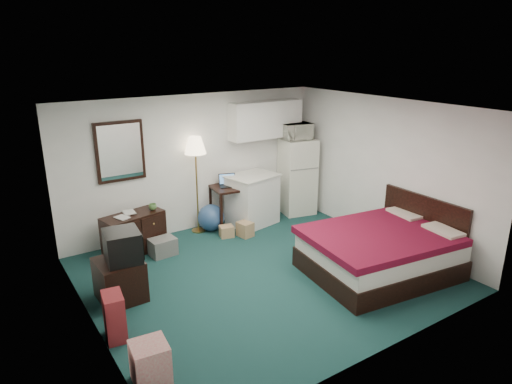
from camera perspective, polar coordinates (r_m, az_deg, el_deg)
floor at (r=7.05m, az=0.95°, el=-10.18°), size 5.00×4.50×0.01m
ceiling at (r=6.26m, az=1.07°, el=10.41°), size 5.00×4.50×0.01m
walls at (r=6.55m, az=1.01°, el=-0.50°), size 5.01×4.51×2.50m
mirror at (r=7.83m, az=-16.64°, el=4.88°), size 0.80×0.06×1.00m
upper_cabinets at (r=8.85m, az=1.20°, el=9.05°), size 1.50×0.35×0.70m
headboard at (r=7.81m, az=20.12°, el=-3.99°), size 0.06×1.56×1.00m
dresser at (r=7.86m, az=-15.00°, el=-5.01°), size 1.06×0.65×0.68m
floor_lamp at (r=8.32m, az=-7.41°, el=0.83°), size 0.48×0.48×1.78m
desk at (r=8.64m, az=-3.31°, el=-1.84°), size 0.71×0.71×0.79m
exercise_ball at (r=8.54m, az=-5.65°, el=-3.21°), size 0.57×0.57×0.50m
kitchen_counter at (r=8.74m, az=-0.46°, el=-1.05°), size 0.98×0.81×0.94m
fridge at (r=9.32m, az=5.17°, el=2.00°), size 0.75×0.75×1.54m
bed at (r=7.18m, az=15.17°, el=-7.34°), size 2.27×1.87×0.67m
tv_stand at (r=6.56m, az=-16.65°, el=-10.45°), size 0.59×0.64×0.57m
suitcase at (r=5.78m, az=-17.28°, el=-14.64°), size 0.27×0.38×0.58m
retail_box at (r=5.09m, az=-13.08°, el=-20.13°), size 0.40×0.40×0.45m
file_bin at (r=7.72m, az=-11.57°, el=-6.72°), size 0.43×0.34×0.29m
cardboard_box_a at (r=8.29m, az=-3.70°, el=-4.93°), size 0.28×0.26×0.21m
cardboard_box_b at (r=8.29m, az=-1.37°, el=-4.67°), size 0.27×0.30×0.27m
laptop at (r=8.49m, az=-3.49°, el=1.39°), size 0.38×0.34×0.22m
crt_tv at (r=6.33m, az=-16.35°, el=-6.51°), size 0.52×0.55×0.42m
microwave at (r=9.03m, az=5.05°, el=7.78°), size 0.62×0.40×0.39m
book_a at (r=7.53m, az=-16.99°, el=-2.49°), size 0.17×0.07×0.23m
book_b at (r=7.74m, az=-16.32°, el=-1.81°), size 0.19×0.04×0.25m
mug at (r=7.84m, az=-12.80°, el=-1.73°), size 0.14×0.12×0.13m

